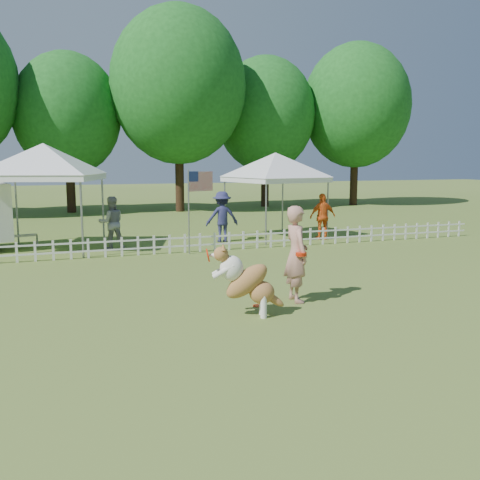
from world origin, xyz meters
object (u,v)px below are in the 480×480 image
at_px(frisbee_on_turf, 258,306).
at_px(dog, 248,281).
at_px(canopy_tent_right, 275,196).
at_px(canopy_tent_left, 46,198).
at_px(flag_pole, 189,212).
at_px(spectator_a, 112,223).
at_px(handler, 296,254).
at_px(spectator_b, 222,217).
at_px(spectator_c, 323,217).

bearing_deg(frisbee_on_turf, dog, -125.84).
relative_size(dog, canopy_tent_right, 0.43).
relative_size(frisbee_on_turf, canopy_tent_left, 0.06).
bearing_deg(canopy_tent_left, frisbee_on_turf, -48.49).
height_order(dog, flag_pole, flag_pole).
relative_size(flag_pole, spectator_a, 1.51).
height_order(handler, dog, handler).
height_order(canopy_tent_left, spectator_b, canopy_tent_left).
height_order(canopy_tent_right, spectator_a, canopy_tent_right).
distance_m(dog, flag_pole, 7.14).
bearing_deg(frisbee_on_turf, canopy_tent_left, 114.00).
distance_m(canopy_tent_right, spectator_a, 6.29).
distance_m(handler, canopy_tent_right, 9.53).
distance_m(canopy_tent_left, spectator_c, 9.78).
height_order(frisbee_on_turf, canopy_tent_left, canopy_tent_left).
distance_m(handler, spectator_c, 9.16).
bearing_deg(canopy_tent_left, flag_pole, -11.87).
bearing_deg(handler, frisbee_on_turf, 98.45).
xyz_separation_m(frisbee_on_turf, canopy_tent_right, (4.32, 8.96, 1.57)).
bearing_deg(canopy_tent_right, handler, -123.30).
bearing_deg(canopy_tent_left, spectator_b, 15.08).
bearing_deg(handler, flag_pole, 8.54).
xyz_separation_m(handler, spectator_a, (-2.80, 8.28, -0.13)).
distance_m(flag_pole, spectator_a, 2.92).
bearing_deg(flag_pole, spectator_c, -6.83).
relative_size(handler, canopy_tent_left, 0.59).
relative_size(spectator_b, spectator_c, 1.06).
relative_size(canopy_tent_right, spectator_c, 1.83).
xyz_separation_m(handler, spectator_c, (4.87, 7.75, -0.14)).
bearing_deg(spectator_a, spectator_c, 173.94).
relative_size(frisbee_on_turf, spectator_b, 0.11).
bearing_deg(spectator_c, handler, 61.41).
xyz_separation_m(handler, canopy_tent_left, (-4.82, 8.73, 0.70)).
bearing_deg(spectator_c, dog, 57.25).
distance_m(dog, spectator_a, 9.10).
bearing_deg(canopy_tent_left, handler, -43.57).
bearing_deg(dog, spectator_b, 90.66).
xyz_separation_m(dog, canopy_tent_left, (-3.48, 9.43, 1.03)).
bearing_deg(spectator_a, handler, 106.54).
xyz_separation_m(spectator_b, spectator_c, (3.72, -0.72, -0.05)).
bearing_deg(handler, spectator_a, 21.56).
bearing_deg(canopy_tent_right, frisbee_on_turf, -127.94).
xyz_separation_m(handler, frisbee_on_turf, (-0.90, -0.09, -1.00)).
bearing_deg(dog, handler, 43.50).
height_order(handler, frisbee_on_turf, handler).
xyz_separation_m(canopy_tent_right, spectator_b, (-2.27, -0.40, -0.67)).
height_order(dog, spectator_a, spectator_a).
distance_m(frisbee_on_turf, canopy_tent_right, 10.07).
bearing_deg(spectator_a, dog, 97.08).
height_order(handler, spectator_c, handler).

